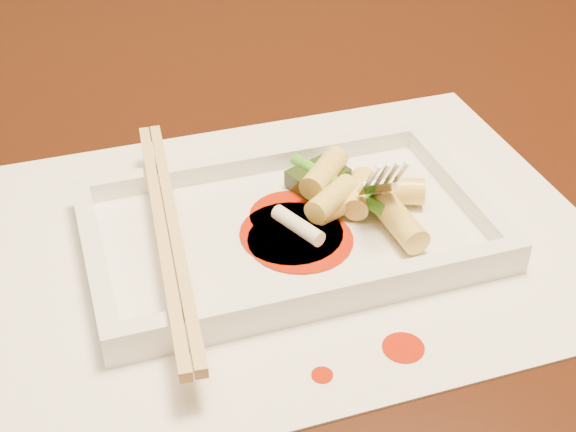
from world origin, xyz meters
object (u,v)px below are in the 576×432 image
object	(u,v)px
fork	(384,99)
plate_base	(288,233)
table	(323,226)
chopstick_a	(161,231)
placemat	(288,239)

from	to	relation	value
fork	plate_base	bearing A→B (deg)	-165.58
table	chopstick_a	size ratio (longest dim) A/B	5.69
chopstick_a	fork	size ratio (longest dim) A/B	1.76
fork	chopstick_a	bearing A→B (deg)	-173.25
plate_base	fork	xyz separation A→B (m)	(0.07, 0.02, 0.08)
plate_base	fork	distance (m)	0.11
chopstick_a	table	bearing A→B (deg)	39.96
plate_base	fork	bearing A→B (deg)	14.42
plate_base	chopstick_a	size ratio (longest dim) A/B	1.06
chopstick_a	fork	xyz separation A→B (m)	(0.15, 0.02, 0.06)
plate_base	chopstick_a	world-z (taller)	chopstick_a
table	plate_base	distance (m)	0.19
fork	table	bearing A→B (deg)	86.89
placemat	fork	xyz separation A→B (m)	(0.07, 0.02, 0.08)
table	plate_base	size ratio (longest dim) A/B	5.38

